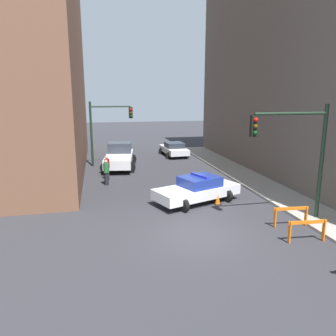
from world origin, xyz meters
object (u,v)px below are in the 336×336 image
Objects in this scene: traffic_light_far at (105,124)px; police_car at (197,189)px; traffic_light_near at (300,145)px; parked_car_near at (174,149)px; white_truck at (119,156)px; barrier_mid at (307,227)px; traffic_cone at (218,199)px; barrier_back at (291,213)px; pedestrian_corner at (107,167)px; pedestrian_crossing at (106,172)px.

traffic_light_far is 11.89m from police_car.
traffic_light_near reaches higher than parked_car_near.
white_truck is (1.02, -0.92, -2.49)m from traffic_light_far.
barrier_mid is 2.44× the size of traffic_cone.
white_truck is 15.33m from barrier_back.
white_truck reaches higher than barrier_mid.
white_truck is at bearing 112.00° from barrier_mid.
traffic_light_near is 12.82m from pedestrian_corner.
white_truck reaches higher than parked_car_near.
parked_car_near is 6.71× the size of traffic_cone.
pedestrian_corner reaches higher than barrier_mid.
traffic_light_near is 11.89m from pedestrian_crossing.
traffic_cone is at bearing 109.48° from barrier_mid.
barrier_back is at bearing -134.13° from traffic_light_near.
traffic_cone is (-1.79, 5.07, -0.30)m from barrier_mid.
barrier_mid is (7.25, -16.35, -2.78)m from traffic_light_far.
traffic_light_near is 7.93× the size of traffic_cone.
police_car is 3.04× the size of pedestrian_corner.
traffic_light_far reaches higher than pedestrian_crossing.
white_truck is 3.52× the size of barrier_mid.
traffic_cone is at bearing -143.84° from police_car.
police_car is 6.56m from pedestrian_crossing.
white_truck is at bearing -42.14° from traffic_light_far.
traffic_light_far is 3.13× the size of pedestrian_crossing.
pedestrian_corner is (-4.61, 5.95, 0.14)m from police_car.
pedestrian_crossing is 1.00× the size of pedestrian_corner.
pedestrian_corner is (-0.09, -4.73, -2.54)m from traffic_light_far.
pedestrian_crossing is at bearing 24.89° from police_car.
pedestrian_corner is at bearing 130.24° from traffic_cone.
police_car reaches higher than traffic_cone.
pedestrian_crossing is (-6.65, -9.25, 0.19)m from parked_car_near.
barrier_back is (-0.50, -0.52, -2.91)m from traffic_light_near.
traffic_light_near is 17.73m from parked_car_near.
parked_car_near is 17.98m from barrier_back.
pedestrian_corner is 12.63m from barrier_back.
traffic_light_near reaches higher than pedestrian_corner.
traffic_cone is at bearing 146.19° from pedestrian_corner.
pedestrian_crossing and pedestrian_corner have the same top height.
pedestrian_crossing is (-8.21, 8.18, -2.67)m from traffic_light_near.
barrier_mid is (7.43, -10.25, -0.24)m from pedestrian_crossing.
traffic_light_far is 18.10m from barrier_mid.
traffic_light_near is 5.76m from police_car.
traffic_light_far is 6.61m from pedestrian_crossing.
barrier_mid is at bearing -70.52° from traffic_cone.
parked_car_near is (-1.57, 17.43, -2.86)m from traffic_light_near.
traffic_light_far is 16.83m from barrier_back.
barrier_mid is at bearing -110.62° from traffic_light_near.
pedestrian_corner is at bearing -91.06° from traffic_light_far.
traffic_cone is at bearing 120.47° from barrier_back.
barrier_mid is at bearing -66.08° from traffic_light_far.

